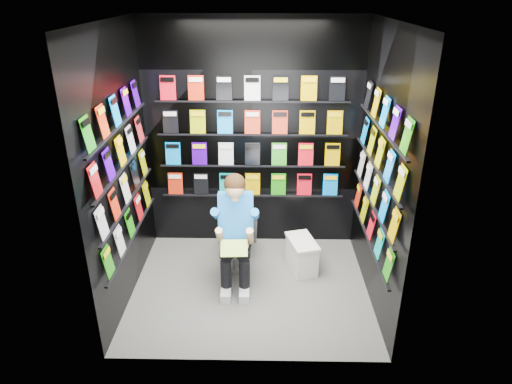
{
  "coord_description": "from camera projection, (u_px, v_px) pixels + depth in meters",
  "views": [
    {
      "loc": [
        0.13,
        -3.88,
        2.86
      ],
      "look_at": [
        0.05,
        0.15,
        1.02
      ],
      "focal_mm": 32.0,
      "sensor_mm": 36.0,
      "label": 1
    }
  ],
  "objects": [
    {
      "name": "comics_right",
      "position": [
        378.0,
        172.0,
        4.16
      ],
      "size": [
        0.06,
        1.7,
        1.37
      ],
      "primitive_type": null,
      "color": "red",
      "rests_on": "wall_right"
    },
    {
      "name": "longbox_lid",
      "position": [
        302.0,
        242.0,
        4.91
      ],
      "size": [
        0.37,
        0.5,
        0.03
      ],
      "primitive_type": "cube",
      "rotation": [
        0.0,
        0.0,
        0.27
      ],
      "color": "silver",
      "rests_on": "longbox"
    },
    {
      "name": "wall_back",
      "position": [
        253.0,
        138.0,
        5.09
      ],
      "size": [
        2.4,
        0.04,
        2.6
      ],
      "primitive_type": "cube",
      "color": "black",
      "rests_on": "floor"
    },
    {
      "name": "floor",
      "position": [
        250.0,
        288.0,
        4.72
      ],
      "size": [
        2.4,
        2.4,
        0.0
      ],
      "primitive_type": "plane",
      "color": "#5E5E5B",
      "rests_on": "ground"
    },
    {
      "name": "comics_back",
      "position": [
        252.0,
        138.0,
        5.06
      ],
      "size": [
        2.1,
        0.06,
        1.37
      ],
      "primitive_type": null,
      "color": "red",
      "rests_on": "wall_back"
    },
    {
      "name": "wall_front",
      "position": [
        245.0,
        223.0,
        3.27
      ],
      "size": [
        2.4,
        0.04,
        2.6
      ],
      "primitive_type": "cube",
      "color": "black",
      "rests_on": "floor"
    },
    {
      "name": "reader",
      "position": [
        236.0,
        216.0,
        4.58
      ],
      "size": [
        0.51,
        0.72,
        1.29
      ],
      "primitive_type": null,
      "rotation": [
        0.0,
        0.0,
        0.04
      ],
      "color": "blue",
      "rests_on": "toilet"
    },
    {
      "name": "comics_left",
      "position": [
        123.0,
        170.0,
        4.2
      ],
      "size": [
        0.06,
        1.7,
        1.37
      ],
      "primitive_type": null,
      "color": "red",
      "rests_on": "wall_left"
    },
    {
      "name": "wall_right",
      "position": [
        381.0,
        172.0,
        4.16
      ],
      "size": [
        0.04,
        2.0,
        2.6
      ],
      "primitive_type": "cube",
      "color": "black",
      "rests_on": "floor"
    },
    {
      "name": "longbox",
      "position": [
        302.0,
        256.0,
        4.98
      ],
      "size": [
        0.34,
        0.48,
        0.32
      ],
      "primitive_type": "cube",
      "rotation": [
        0.0,
        0.0,
        0.27
      ],
      "color": "silver",
      "rests_on": "floor"
    },
    {
      "name": "toilet",
      "position": [
        239.0,
        230.0,
        5.08
      ],
      "size": [
        0.45,
        0.77,
        0.73
      ],
      "primitive_type": "imported",
      "rotation": [
        0.0,
        0.0,
        3.18
      ],
      "color": "white",
      "rests_on": "floor"
    },
    {
      "name": "wall_left",
      "position": [
        120.0,
        170.0,
        4.2
      ],
      "size": [
        0.04,
        2.0,
        2.6
      ],
      "primitive_type": "cube",
      "color": "black",
      "rests_on": "floor"
    },
    {
      "name": "held_comic",
      "position": [
        234.0,
        248.0,
        4.33
      ],
      "size": [
        0.26,
        0.16,
        0.11
      ],
      "primitive_type": "cube",
      "rotation": [
        -0.96,
        0.0,
        0.04
      ],
      "color": "green",
      "rests_on": "reader"
    },
    {
      "name": "ceiling",
      "position": [
        249.0,
        20.0,
        3.64
      ],
      "size": [
        2.4,
        2.4,
        0.0
      ],
      "primitive_type": "plane",
      "color": "white",
      "rests_on": "floor"
    }
  ]
}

